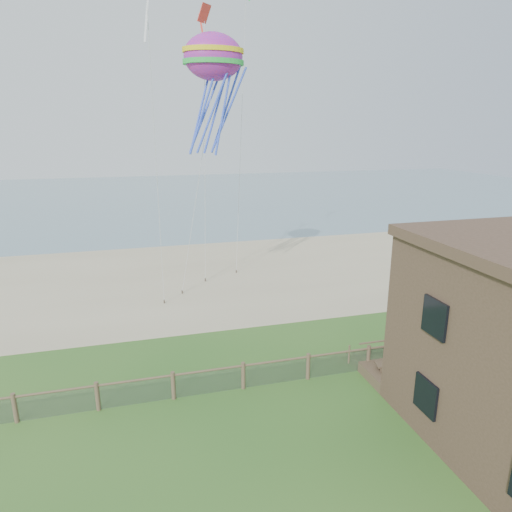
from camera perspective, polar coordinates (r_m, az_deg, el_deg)
The scene contains 8 objects.
ground at distance 16.13m, azimuth 4.12°, elevation -27.12°, with size 160.00×160.00×0.00m, color #24561D.
sand_beach at distance 35.10m, azimuth -7.82°, elevation -2.60°, with size 72.00×20.00×0.02m, color tan.
ocean at distance 77.98m, azimuth -12.22°, elevation 7.31°, with size 160.00×68.00×0.02m, color slate.
chainlink_fence at distance 20.43m, azimuth -1.60°, elevation -14.89°, with size 36.20×0.20×1.25m, color #493729, non-canonical shape.
motel_deck at distance 25.81m, azimuth 28.91°, elevation -10.88°, with size 15.00×2.00×0.50m, color brown.
picnic_table at distance 22.11m, azimuth 16.69°, elevation -13.75°, with size 1.53×1.16×0.65m, color brown, non-canonical shape.
octopus_kite at distance 27.17m, azimuth -5.25°, elevation 19.79°, with size 3.41×2.41×7.03m, color #F7274E, non-canonical shape.
kite_red at distance 28.72m, azimuth -6.44°, elevation 26.63°, with size 1.00×0.70×2.34m, color #EC3B29, non-canonical shape.
Camera 1 is at (-4.10, -11.10, 10.96)m, focal length 32.00 mm.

